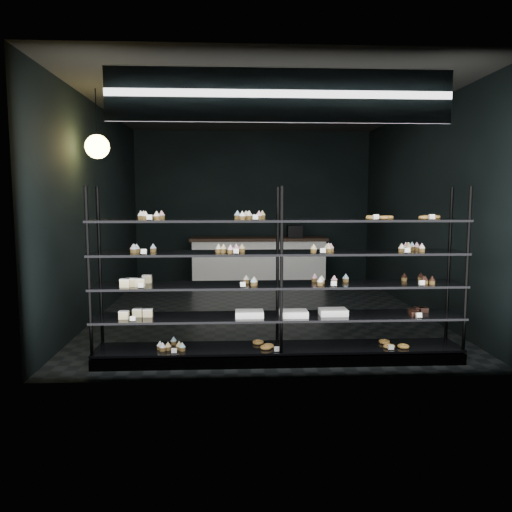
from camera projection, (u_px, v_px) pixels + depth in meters
name	position (u px, v px, depth m)	size (l,w,h in m)	color
room	(261.00, 210.00, 7.75)	(5.01, 6.01, 3.20)	black
display_shelf	(277.00, 305.00, 5.43)	(4.00, 0.50, 1.91)	black
signage	(281.00, 96.00, 4.71)	(3.30, 0.05, 0.50)	#0D1245
pendant_lamp	(97.00, 147.00, 6.45)	(0.31, 0.31, 0.88)	black
service_counter	(259.00, 260.00, 10.36)	(2.82, 0.65, 1.23)	silver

